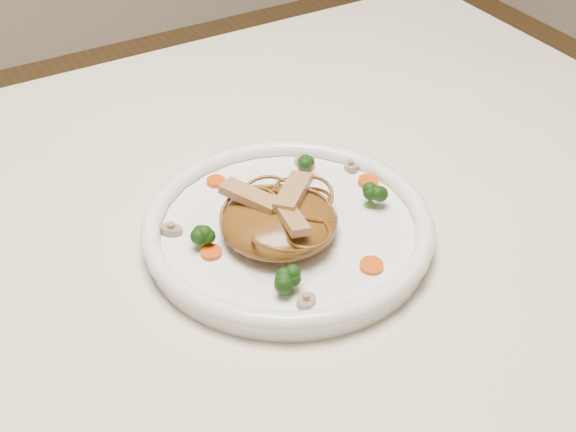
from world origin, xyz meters
TOP-DOWN VIEW (x-y plane):
  - table at (0.00, 0.00)m, footprint 1.20×0.80m
  - plate at (0.04, -0.07)m, footprint 0.31×0.31m
  - noodle_mound at (0.03, -0.08)m, footprint 0.15×0.15m
  - chicken_a at (0.05, -0.07)m, footprint 0.06×0.06m
  - chicken_b at (0.01, -0.05)m, footprint 0.05×0.07m
  - chicken_c at (0.03, -0.10)m, footprint 0.03×0.06m
  - broccoli_0 at (0.10, -0.00)m, footprint 0.03×0.03m
  - broccoli_1 at (-0.05, -0.06)m, footprint 0.03×0.03m
  - broccoli_2 at (-0.01, -0.15)m, footprint 0.03×0.03m
  - broccoli_3 at (0.13, -0.08)m, footprint 0.03×0.03m
  - carrot_0 at (0.11, 0.01)m, footprint 0.02×0.02m
  - carrot_1 at (-0.04, -0.07)m, footprint 0.03×0.03m
  - carrot_2 at (0.15, -0.05)m, footprint 0.03×0.03m
  - carrot_3 at (0.01, 0.03)m, footprint 0.02×0.02m
  - carrot_4 at (0.08, -0.16)m, footprint 0.03×0.03m
  - mushroom_0 at (0.00, -0.17)m, footprint 0.03×0.03m
  - mushroom_1 at (0.15, -0.02)m, footprint 0.02×0.02m
  - mushroom_2 at (-0.06, -0.02)m, footprint 0.03×0.03m
  - mushroom_3 at (0.11, 0.02)m, footprint 0.03×0.03m

SIDE VIEW (x-z plane):
  - table at x=0.00m, z-range 0.28..1.03m
  - plate at x=0.04m, z-range 0.75..0.77m
  - carrot_0 at x=0.11m, z-range 0.77..0.77m
  - carrot_1 at x=-0.04m, z-range 0.77..0.77m
  - carrot_2 at x=0.15m, z-range 0.77..0.77m
  - carrot_3 at x=0.01m, z-range 0.77..0.77m
  - carrot_4 at x=0.08m, z-range 0.77..0.77m
  - mushroom_0 at x=0.00m, z-range 0.77..0.77m
  - mushroom_1 at x=0.15m, z-range 0.77..0.77m
  - mushroom_2 at x=-0.06m, z-range 0.77..0.77m
  - mushroom_3 at x=0.11m, z-range 0.77..0.77m
  - broccoli_2 at x=-0.01m, z-range 0.77..0.79m
  - broccoli_1 at x=-0.05m, z-range 0.77..0.79m
  - broccoli_3 at x=0.13m, z-range 0.77..0.80m
  - broccoli_0 at x=0.10m, z-range 0.77..0.80m
  - noodle_mound at x=0.03m, z-range 0.76..0.80m
  - chicken_c at x=0.03m, z-range 0.80..0.81m
  - chicken_b at x=0.01m, z-range 0.80..0.81m
  - chicken_a at x=0.05m, z-range 0.80..0.81m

